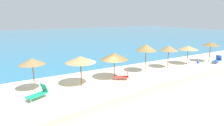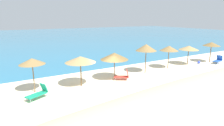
# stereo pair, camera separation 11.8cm
# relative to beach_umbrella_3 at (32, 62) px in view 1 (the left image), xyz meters

# --- Properties ---
(ground_plane) EXTENTS (160.00, 160.00, 0.00)m
(ground_plane) POSITION_rel_beach_umbrella_3_xyz_m (5.50, -1.97, -2.45)
(ground_plane) COLOR beige
(sea_water) EXTENTS (160.00, 79.22, 0.01)m
(sea_water) POSITION_rel_beach_umbrella_3_xyz_m (5.50, 43.05, -2.45)
(sea_water) COLOR teal
(sea_water) RESTS_ON ground_plane
(dune_ridge) EXTENTS (37.46, 8.72, 2.73)m
(dune_ridge) POSITION_rel_beach_umbrella_3_xyz_m (7.27, -10.34, -1.09)
(dune_ridge) COLOR beige
(dune_ridge) RESTS_ON ground_plane
(beach_umbrella_3) EXTENTS (1.92, 1.92, 2.69)m
(beach_umbrella_3) POSITION_rel_beach_umbrella_3_xyz_m (0.00, 0.00, 0.00)
(beach_umbrella_3) COLOR brown
(beach_umbrella_3) RESTS_ON ground_plane
(beach_umbrella_4) EXTENTS (2.54, 2.54, 2.56)m
(beach_umbrella_4) POSITION_rel_beach_umbrella_3_xyz_m (3.64, -0.50, -0.15)
(beach_umbrella_4) COLOR brown
(beach_umbrella_4) RESTS_ON ground_plane
(beach_umbrella_5) EXTENTS (2.57, 2.57, 2.54)m
(beach_umbrella_5) POSITION_rel_beach_umbrella_3_xyz_m (6.97, -0.37, -0.24)
(beach_umbrella_5) COLOR brown
(beach_umbrella_5) RESTS_ON ground_plane
(beach_umbrella_6) EXTENTS (2.14, 2.14, 3.02)m
(beach_umbrella_6) POSITION_rel_beach_umbrella_3_xyz_m (10.89, -0.12, 0.21)
(beach_umbrella_6) COLOR brown
(beach_umbrella_6) RESTS_ON ground_plane
(beach_umbrella_7) EXTENTS (2.05, 2.05, 2.59)m
(beach_umbrella_7) POSITION_rel_beach_umbrella_3_xyz_m (14.25, -0.05, -0.15)
(beach_umbrella_7) COLOR brown
(beach_umbrella_7) RESTS_ON ground_plane
(beach_umbrella_8) EXTENTS (2.33, 2.33, 2.34)m
(beach_umbrella_8) POSITION_rel_beach_umbrella_3_xyz_m (17.62, -0.01, -0.36)
(beach_umbrella_8) COLOR brown
(beach_umbrella_8) RESTS_ON ground_plane
(beach_umbrella_9) EXTENTS (2.08, 2.08, 2.61)m
(beach_umbrella_9) POSITION_rel_beach_umbrella_3_xyz_m (21.16, -0.59, -0.09)
(beach_umbrella_9) COLOR brown
(beach_umbrella_9) RESTS_ON ground_plane
(lounge_chair_0) EXTENTS (1.48, 1.25, 1.01)m
(lounge_chair_0) POSITION_rel_beach_umbrella_3_xyz_m (7.55, -0.97, -2.05)
(lounge_chair_0) COLOR red
(lounge_chair_0) RESTS_ON ground_plane
(lounge_chair_2) EXTENTS (1.65, 1.22, 1.01)m
(lounge_chair_2) POSITION_rel_beach_umbrella_3_xyz_m (0.05, -1.41, -2.02)
(lounge_chair_2) COLOR #199972
(lounge_chair_2) RESTS_ON ground_plane
(lounge_chair_3) EXTENTS (1.43, 0.86, 1.00)m
(lounge_chair_3) POSITION_rel_beach_umbrella_3_xyz_m (21.49, -1.48, -2.02)
(lounge_chair_3) COLOR blue
(lounge_chair_3) RESTS_ON ground_plane
(beach_ball) EXTENTS (0.36, 0.36, 0.36)m
(beach_ball) POSITION_rel_beach_umbrella_3_xyz_m (19.31, -0.37, -2.27)
(beach_ball) COLOR blue
(beach_ball) RESTS_ON ground_plane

